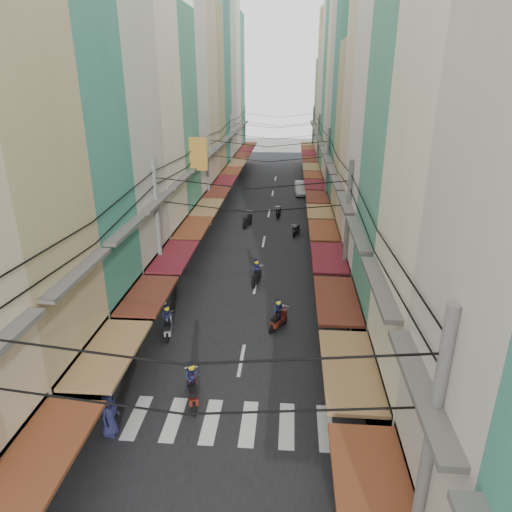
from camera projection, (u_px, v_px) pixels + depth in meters
The scene contains 15 objects.
ground at pixel (246, 337), 22.38m from camera, with size 160.00×160.00×0.00m, color slate.
road at pixel (268, 220), 40.95m from camera, with size 10.00×80.00×0.02m, color black.
sidewalk_left at pixel (196, 218), 41.42m from camera, with size 3.00×80.00×0.06m, color gray.
sidewalk_right at pixel (341, 221), 40.47m from camera, with size 3.00×80.00×0.06m, color gray.
crosswalk at pixel (230, 422), 16.80m from camera, with size 7.55×2.40×0.01m.
building_row_left at pixel (163, 107), 34.78m from camera, with size 7.80×67.67×23.70m.
building_row_right at pixel (373, 114), 33.65m from camera, with size 7.80×68.98×22.59m.
utility_poles at pixel (265, 154), 33.92m from camera, with size 10.20×66.13×8.20m.
white_car at pixel (301, 194), 49.97m from camera, with size 4.78×1.87×1.69m, color silver.
bicycle at pixel (399, 337), 22.38m from camera, with size 0.63×1.68×1.16m, color black.
moving_scooters at pixel (244, 280), 27.39m from camera, with size 6.72×27.86×1.85m.
parked_scooters at pixel (334, 372), 18.93m from camera, with size 12.89×12.92×0.99m.
pedestrians at pixel (155, 310), 22.79m from camera, with size 13.12×21.44×2.24m.
market_umbrella at pixel (407, 392), 14.85m from camera, with size 2.49×2.49×2.63m.
traffic_sign at pixel (351, 318), 19.84m from camera, with size 0.10×0.64×2.90m.
Camera 1 is at (2.01, -19.30, 11.85)m, focal length 32.00 mm.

